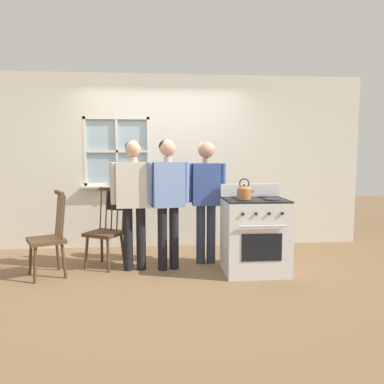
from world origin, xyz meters
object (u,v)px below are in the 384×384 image
(kettle, at_px, (244,192))
(handbag, at_px, (115,200))
(chair_by_window, at_px, (106,232))
(chair_near_wall, at_px, (48,239))
(person_teen_center, at_px, (168,191))
(person_adult_right, at_px, (206,190))
(potted_plant, at_px, (118,182))
(stove, at_px, (255,235))
(person_elderly_left, at_px, (134,192))

(kettle, relative_size, handbag, 0.80)
(chair_by_window, height_order, kettle, kettle)
(chair_near_wall, relative_size, kettle, 4.16)
(chair_near_wall, distance_m, handbag, 1.01)
(person_teen_center, distance_m, person_adult_right, 0.56)
(chair_by_window, height_order, potted_plant, potted_plant)
(potted_plant, bearing_deg, person_teen_center, -57.39)
(stove, bearing_deg, person_teen_center, 168.81)
(person_teen_center, bearing_deg, handbag, 136.34)
(person_adult_right, height_order, kettle, person_adult_right)
(person_teen_center, relative_size, potted_plant, 7.05)
(person_elderly_left, height_order, handbag, person_elderly_left)
(person_adult_right, distance_m, stove, 0.88)
(chair_by_window, xyz_separation_m, handbag, (0.11, 0.20, 0.40))
(person_elderly_left, height_order, stove, person_elderly_left)
(stove, relative_size, potted_plant, 4.62)
(chair_near_wall, bearing_deg, chair_by_window, 92.15)
(kettle, height_order, potted_plant, potted_plant)
(kettle, distance_m, potted_plant, 2.23)
(stove, bearing_deg, chair_by_window, 167.71)
(person_elderly_left, relative_size, person_teen_center, 0.99)
(kettle, bearing_deg, chair_by_window, 162.42)
(chair_by_window, relative_size, person_teen_center, 0.62)
(person_elderly_left, bearing_deg, stove, -10.87)
(potted_plant, bearing_deg, chair_near_wall, -118.04)
(person_elderly_left, distance_m, stove, 1.60)
(person_elderly_left, height_order, potted_plant, person_elderly_left)
(chair_near_wall, distance_m, person_elderly_left, 1.16)
(person_adult_right, xyz_separation_m, kettle, (0.38, -0.57, 0.02))
(person_teen_center, distance_m, potted_plant, 1.39)
(stove, distance_m, kettle, 0.59)
(kettle, bearing_deg, potted_plant, 137.41)
(chair_by_window, relative_size, person_elderly_left, 0.63)
(chair_near_wall, distance_m, potted_plant, 1.60)
(chair_near_wall, xyz_separation_m, potted_plant, (0.70, 1.31, 0.59))
(person_teen_center, relative_size, person_adult_right, 1.01)
(kettle, bearing_deg, stove, 37.41)
(chair_near_wall, height_order, person_adult_right, person_adult_right)
(person_elderly_left, xyz_separation_m, potted_plant, (-0.32, 1.15, 0.04))
(stove, bearing_deg, kettle, -142.59)
(person_teen_center, bearing_deg, person_adult_right, 10.61)
(stove, relative_size, kettle, 4.39)
(person_teen_center, height_order, kettle, person_teen_center)
(handbag, bearing_deg, person_adult_right, -8.02)
(person_adult_right, xyz_separation_m, stove, (0.56, -0.44, -0.53))
(person_elderly_left, bearing_deg, chair_near_wall, -173.78)
(chair_near_wall, relative_size, person_elderly_left, 0.63)
(person_teen_center, xyz_separation_m, handbag, (-0.70, 0.40, -0.16))
(person_adult_right, relative_size, handbag, 5.32)
(chair_near_wall, bearing_deg, stove, 62.30)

